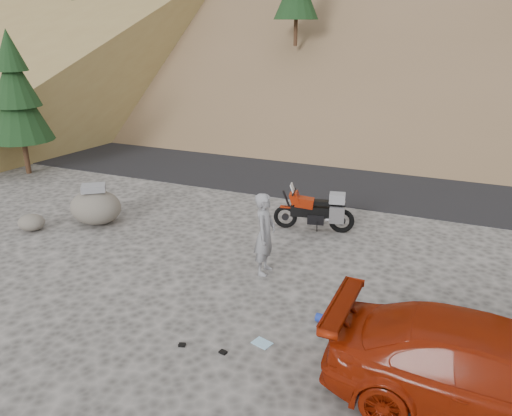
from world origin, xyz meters
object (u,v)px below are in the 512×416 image
Objects in this scene: man at (265,272)px; red_car at (488,415)px; motorcycle at (318,211)px; boulder at (96,207)px.

man reaches higher than red_car.
man is at bearing 60.01° from red_car.
boulder is (-5.75, -1.89, -0.06)m from motorcycle.
boulder is at bearing 77.20° from man.
man is at bearing -9.10° from boulder.
motorcycle is 6.05m from boulder.
man is (-0.39, -2.74, -0.55)m from motorcycle.
motorcycle is 0.45× the size of red_car.
red_car is (4.15, -5.51, -0.55)m from motorcycle.
boulder is (-5.36, 0.86, 0.49)m from man.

